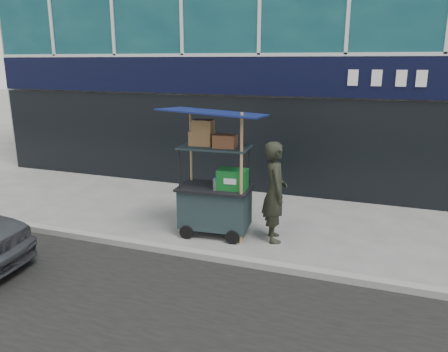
% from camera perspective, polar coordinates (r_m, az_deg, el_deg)
% --- Properties ---
extents(ground, '(80.00, 80.00, 0.00)m').
position_cam_1_polar(ground, '(7.83, -3.79, -9.83)').
color(ground, slate).
rests_on(ground, ground).
extents(curb, '(80.00, 0.18, 0.12)m').
position_cam_1_polar(curb, '(7.64, -4.41, -10.00)').
color(curb, gray).
rests_on(curb, ground).
extents(vendor_cart, '(1.91, 1.41, 2.46)m').
position_cam_1_polar(vendor_cart, '(8.29, -1.07, -2.01)').
color(vendor_cart, black).
rests_on(vendor_cart, ground).
extents(vendor_man, '(0.67, 0.80, 1.87)m').
position_cam_1_polar(vendor_man, '(8.06, 6.65, -2.07)').
color(vendor_man, black).
rests_on(vendor_man, ground).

